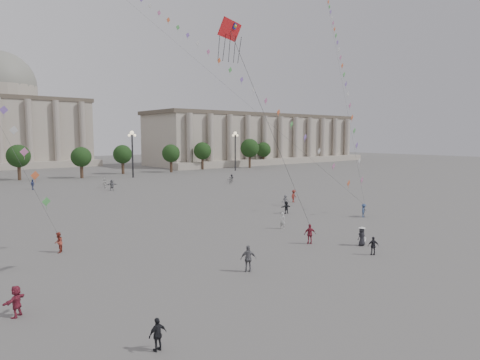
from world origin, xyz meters
TOP-DOWN VIEW (x-y plane):
  - ground at (0.00, 0.00)m, footprint 360.00×360.00m
  - hall_east at (75.00, 93.89)m, footprint 84.00×26.22m
  - hall_central at (0.00, 129.22)m, footprint 48.30×34.30m
  - tree_row at (0.00, 78.00)m, footprint 137.12×5.12m
  - lamp_post_mid_east at (15.00, 70.00)m, footprint 2.00×0.90m
  - lamp_post_far_east at (45.00, 70.00)m, footprint 2.00×0.90m
  - person_crowd_0 at (-8.55, 60.60)m, footprint 1.07×1.07m
  - person_crowd_3 at (9.42, 15.65)m, footprint 1.47×0.65m
  - person_crowd_4 at (2.30, 55.03)m, footprint 1.49×1.69m
  - person_crowd_6 at (13.57, 19.89)m, footprint 1.13×0.93m
  - person_crowd_7 at (23.86, 45.19)m, footprint 1.57×0.89m
  - person_crowd_8 at (16.72, 21.32)m, footprint 1.30×0.94m
  - person_crowd_9 at (26.94, 48.67)m, footprint 1.41×1.20m
  - person_crowd_12 at (1.79, 50.47)m, footprint 1.87×1.19m
  - person_crowd_13 at (2.97, 9.87)m, footprint 0.60×0.73m
  - tourist_0 at (0.45, 3.94)m, footprint 1.11×0.92m
  - tourist_1 at (1.68, -1.66)m, footprint 0.89×0.85m
  - tourist_2 at (-23.12, 3.52)m, footprint 1.51×1.39m
  - tourist_3 at (-8.80, 1.47)m, footprint 1.17×1.00m
  - tourist_4 at (-19.11, -4.43)m, footprint 0.91×0.42m
  - kite_flyer_0 at (-17.59, 15.05)m, footprint 0.95×1.03m
  - kite_flyer_1 at (14.75, 8.24)m, footprint 1.19×1.02m
  - kite_flyer_2 at (15.23, 8.47)m, footprint 0.92×0.86m
  - hat_person at (3.47, 0.67)m, footprint 0.83×0.60m
  - dragon_kite at (-11.18, 0.37)m, footprint 7.00×2.51m
  - kite_train_mid at (6.24, 37.76)m, footprint 16.76×55.72m
  - kite_train_east at (31.14, 25.29)m, footprint 30.12×31.29m

SIDE VIEW (x-z plane):
  - ground at x=0.00m, z-range 0.00..0.00m
  - tourist_1 at x=1.68m, z-range 0.00..1.49m
  - kite_flyer_2 at x=15.23m, z-range 0.00..1.51m
  - person_crowd_6 at x=13.57m, z-range 0.00..1.52m
  - tourist_4 at x=-19.11m, z-range 0.00..1.52m
  - person_crowd_9 at x=26.94m, z-range 0.00..1.53m
  - person_crowd_3 at x=9.42m, z-range 0.00..1.53m
  - kite_flyer_1 at x=14.75m, z-range 0.00..1.60m
  - person_crowd_7 at x=23.86m, z-range 0.00..1.61m
  - tourist_2 at x=-23.12m, z-range 0.00..1.68m
  - kite_flyer_0 at x=-17.59m, z-range 0.00..1.69m
  - person_crowd_13 at x=2.97m, z-range 0.00..1.71m
  - hat_person at x=3.47m, z-range 0.02..1.71m
  - tourist_0 at x=0.45m, z-range 0.00..1.78m
  - person_crowd_8 at x=16.72m, z-range 0.00..1.81m
  - person_crowd_0 at x=-8.55m, z-range 0.00..1.82m
  - person_crowd_4 at x=2.30m, z-range 0.00..1.86m
  - tourist_3 at x=-8.80m, z-range 0.00..1.88m
  - person_crowd_12 at x=1.79m, z-range 0.00..1.93m
  - tree_row at x=0.00m, z-range 1.39..9.39m
  - lamp_post_mid_east at x=15.00m, z-range 2.03..12.68m
  - lamp_post_far_east at x=45.00m, z-range 2.03..12.68m
  - hall_east at x=75.00m, z-range -0.17..17.03m
  - hall_central at x=0.00m, z-range -3.52..31.98m
  - dragon_kite at x=-11.18m, z-range 5.65..24.53m
  - kite_train_east at x=31.14m, z-range -6.21..53.62m
  - kite_train_mid at x=6.24m, z-range -11.08..63.46m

